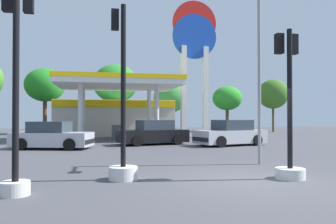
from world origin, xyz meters
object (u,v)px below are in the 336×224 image
Objects in this scene: car_1 at (52,136)px; corner_streetlamp at (262,56)px; traffic_signal_0 at (122,135)px; tree_2 at (115,84)px; car_0 at (231,134)px; tree_1 at (45,85)px; station_pole_sign at (194,52)px; car_2 at (153,133)px; traffic_signal_1 at (16,107)px; tree_5 at (273,94)px; tree_4 at (227,98)px; tree_3 at (170,98)px; traffic_signal_2 at (289,130)px.

car_1 is 11.75m from corner_streetlamp.
tree_2 is (1.07, 27.08, 4.10)m from traffic_signal_0.
tree_1 is at bearing 128.94° from car_0.
station_pole_sign reaches higher than car_2.
traffic_signal_1 is 27.54m from tree_1.
station_pole_sign is at bearing 90.49° from car_0.
tree_5 is at bearing 51.72° from traffic_signal_1.
traffic_signal_1 is at bearing -82.57° from tree_1.
tree_2 reaches higher than tree_1.
tree_4 is at bearing 4.45° from tree_1.
tree_4 is (6.98, 0.82, 0.04)m from tree_3.
tree_4 reaches higher than traffic_signal_1.
tree_5 is 27.62m from corner_streetlamp.
tree_5 is (16.25, 14.48, 3.63)m from car_2.
traffic_signal_0 is at bearing -92.27° from tree_2.
traffic_signal_1 is (-9.53, -10.97, 1.23)m from car_0.
car_0 is 1.10× the size of traffic_signal_2.
car_1 is at bearing -179.37° from car_0.
tree_3 is at bearing 84.87° from traffic_signal_2.
traffic_signal_2 is (6.98, 0.54, -0.57)m from traffic_signal_1.
tree_2 reaches higher than traffic_signal_0.
station_pole_sign is 9.78m from car_2.
car_0 is 20.22m from tree_5.
traffic_signal_2 is at bearing -80.90° from car_2.
car_1 is at bearing 136.49° from corner_streetlamp.
tree_4 is at bearing 6.71° from tree_3.
tree_2 is at bearing -178.70° from tree_4.
tree_1 reaches higher than car_1.
traffic_signal_1 is 0.86× the size of tree_3.
tree_4 is at bearing 1.30° from tree_2.
tree_2 is (-6.04, 17.43, 4.62)m from car_0.
car_1 is 10.95m from traffic_signal_1.
car_2 is (-4.47, 1.55, -0.01)m from car_0.
car_0 is at bearing 76.24° from traffic_signal_2.
tree_5 is at bearing -4.51° from tree_2.
traffic_signal_1 is at bearing -157.62° from corner_streetlamp.
station_pole_sign reaches higher than tree_5.
tree_5 reaches higher than car_1.
traffic_signal_2 is at bearing -103.76° from car_0.
tree_2 is 1.23× the size of tree_5.
corner_streetlamp is (-1.97, -15.37, -3.17)m from station_pole_sign.
traffic_signal_2 is 0.76× the size of tree_3.
tree_1 is 20.04m from tree_4.
traffic_signal_0 is 0.65× the size of tree_2.
station_pole_sign is 18.97m from traffic_signal_2.
station_pole_sign is 2.39× the size of traffic_signal_1.
car_0 is at bearing -19.13° from car_2.
tree_2 is (3.49, 28.40, 3.38)m from traffic_signal_1.
car_1 is at bearing 126.62° from traffic_signal_2.
car_1 is at bearing -103.40° from tree_2.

